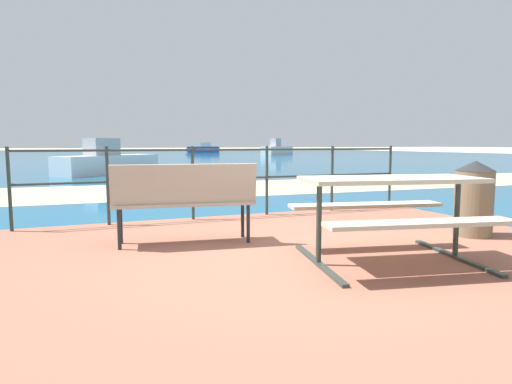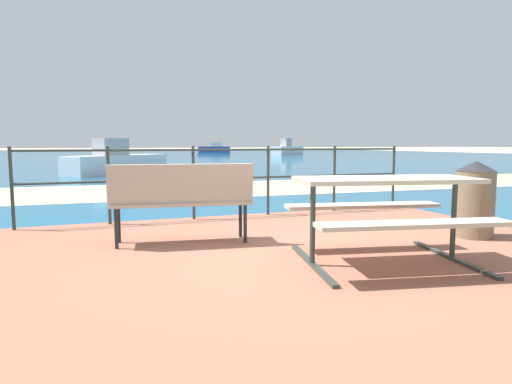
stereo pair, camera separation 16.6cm
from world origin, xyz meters
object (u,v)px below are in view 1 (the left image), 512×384
picnic_table (391,198)px  trash_bin (474,198)px  boat_mid (278,150)px  boat_far (203,149)px  park_bench (185,196)px  boat_near (111,162)px

picnic_table → trash_bin: (1.71, 0.58, -0.14)m
picnic_table → boat_mid: bearing=78.4°
picnic_table → boat_far: boat_far is taller
park_bench → boat_mid: (18.65, 37.71, -0.06)m
boat_far → boat_near: bearing=92.0°
boat_mid → boat_far: boat_mid is taller
trash_bin → boat_mid: boat_mid is taller
trash_bin → picnic_table: bearing=-161.3°
park_bench → trash_bin: bearing=174.2°
picnic_table → boat_mid: size_ratio=0.40×
park_bench → boat_far: bearing=-97.3°
picnic_table → boat_mid: boat_mid is taller
picnic_table → boat_far: bearing=88.4°
picnic_table → boat_near: bearing=107.4°
trash_bin → boat_near: boat_near is taller
park_bench → boat_near: boat_near is taller
trash_bin → boat_far: size_ratio=0.20×
picnic_table → boat_far: (13.02, 54.01, -0.19)m
picnic_table → boat_mid: (17.03, 39.13, -0.12)m
boat_far → picnic_table: bearing=98.7°
picnic_table → trash_bin: size_ratio=2.07×
park_bench → boat_near: bearing=-82.5°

